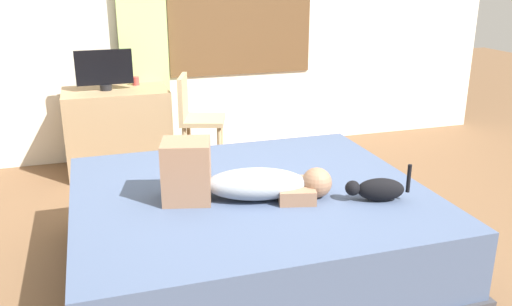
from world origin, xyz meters
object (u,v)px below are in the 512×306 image
Objects in this scene: bed at (250,230)px; cup at (136,81)px; tv_monitor at (104,69)px; cat at (377,189)px; chair_by_desk at (195,115)px; desk at (118,130)px; person_lying at (238,179)px.

bed is 2.27m from cup.
tv_monitor is at bearing -150.98° from cup.
chair_by_desk is at bearing 105.08° from cat.
desk is at bearing -142.54° from cup.
tv_monitor is at bearing 105.89° from person_lying.
desk reaches higher than cat.
person_lying is 1.09× the size of chair_by_desk.
tv_monitor is at bearing 180.00° from desk.
tv_monitor is 0.34m from cup.
person_lying is at bearing -75.99° from desk.
cup is (-0.43, 2.17, 0.52)m from bed.
chair_by_desk reaches higher than desk.
desk is 0.70m from chair_by_desk.
desk is (-0.53, 2.12, -0.26)m from person_lying.
bed is 5.92× the size of cat.
bed is at bearing 46.92° from person_lying.
bed is 0.79m from cat.
desk is at bearing 0.00° from tv_monitor.
desk is 1.87× the size of tv_monitor.
cat is (0.72, -0.25, -0.05)m from person_lying.
chair_by_desk reaches higher than bed.
tv_monitor is at bearing 165.67° from chair_by_desk.
bed is 26.90× the size of cup.
person_lying reaches higher than bed.
person_lying is 1.95× the size of tv_monitor.
cup is at bearing 101.21° from bed.
person_lying is 12.25× the size of cup.
cat is (0.63, -0.36, 0.33)m from bed.
tv_monitor is 0.87m from chair_by_desk.
person_lying is at bearing 160.58° from cat.
cat is 2.27m from chair_by_desk.
desk is (-1.25, 2.38, -0.22)m from cat.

